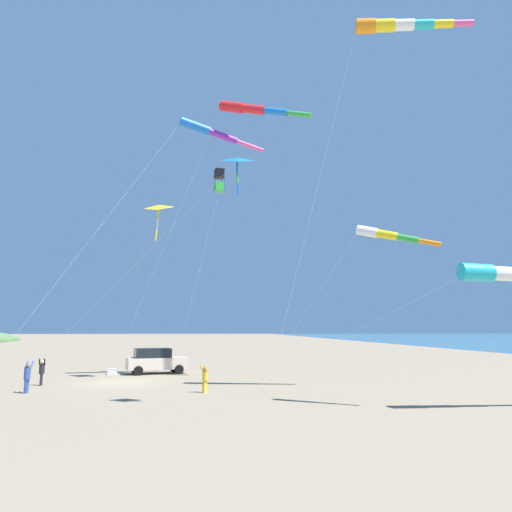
% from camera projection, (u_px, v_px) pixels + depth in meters
% --- Properties ---
extents(ground_plane, '(600.00, 600.00, 0.00)m').
position_uv_depth(ground_plane, '(122.00, 382.00, 29.02)').
color(ground_plane, gray).
extents(parked_car, '(4.65, 3.00, 1.85)m').
position_uv_depth(parked_car, '(156.00, 361.00, 34.64)').
color(parked_car, beige).
rests_on(parked_car, ground_plane).
extents(cooler_box, '(0.62, 0.42, 0.42)m').
position_uv_depth(cooler_box, '(112.00, 372.00, 33.92)').
color(cooler_box, white).
rests_on(cooler_box, ground_plane).
extents(person_child_green_jacket, '(0.39, 0.50, 1.62)m').
position_uv_depth(person_child_green_jacket, '(27.00, 376.00, 24.15)').
color(person_child_green_jacket, '#335199').
rests_on(person_child_green_jacket, ground_plane).
extents(person_child_grey_jacket, '(0.42, 0.52, 1.57)m').
position_uv_depth(person_child_grey_jacket, '(42.00, 370.00, 27.41)').
color(person_child_grey_jacket, '#232328').
rests_on(person_child_grey_jacket, ground_plane).
extents(person_bystander_far, '(0.50, 0.51, 1.43)m').
position_uv_depth(person_bystander_far, '(205.00, 377.00, 24.34)').
color(person_bystander_far, gold).
rests_on(person_bystander_far, ground_plane).
extents(kite_delta_green_low_center, '(4.96, 3.01, 11.87)m').
position_uv_depth(kite_delta_green_low_center, '(158.00, 208.00, 31.92)').
color(kite_delta_green_low_center, yellow).
rests_on(kite_delta_green_low_center, ground_plane).
extents(kite_windsock_magenta_far_left, '(13.29, 10.00, 5.96)m').
position_uv_depth(kite_windsock_magenta_far_left, '(504.00, 274.00, 19.44)').
color(kite_windsock_magenta_far_left, '#1EB7C6').
rests_on(kite_windsock_magenta_far_left, ground_plane).
extents(kite_windsock_red_high_left, '(15.53, 9.00, 18.32)m').
position_uv_depth(kite_windsock_red_high_left, '(210.00, 132.00, 34.18)').
color(kite_windsock_red_high_left, blue).
rests_on(kite_windsock_red_high_left, ground_plane).
extents(kite_windsock_long_streamer_left, '(11.82, 1.75, 20.84)m').
position_uv_depth(kite_windsock_long_streamer_left, '(398.00, 25.00, 26.61)').
color(kite_windsock_long_streamer_left, orange).
rests_on(kite_windsock_long_streamer_left, ground_plane).
extents(kite_windsock_long_streamer_right, '(13.49, 3.66, 19.89)m').
position_uv_depth(kite_windsock_long_streamer_right, '(252.00, 109.00, 33.56)').
color(kite_windsock_long_streamer_right, red).
rests_on(kite_windsock_long_streamer_right, ground_plane).
extents(kite_windsock_orange_high_right, '(7.00, 8.91, 7.94)m').
position_uv_depth(kite_windsock_orange_high_right, '(385.00, 235.00, 20.68)').
color(kite_windsock_orange_high_right, white).
rests_on(kite_windsock_orange_high_right, ground_plane).
extents(kite_delta_blue_topmost, '(12.84, 8.99, 10.94)m').
position_uv_depth(kite_delta_blue_topmost, '(236.00, 162.00, 20.73)').
color(kite_delta_blue_topmost, blue).
rests_on(kite_delta_blue_topmost, ground_plane).
extents(kite_box_teal_far_right, '(3.91, 3.13, 17.71)m').
position_uv_depth(kite_box_teal_far_right, '(219.00, 181.00, 42.65)').
color(kite_box_teal_far_right, black).
rests_on(kite_box_teal_far_right, ground_plane).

